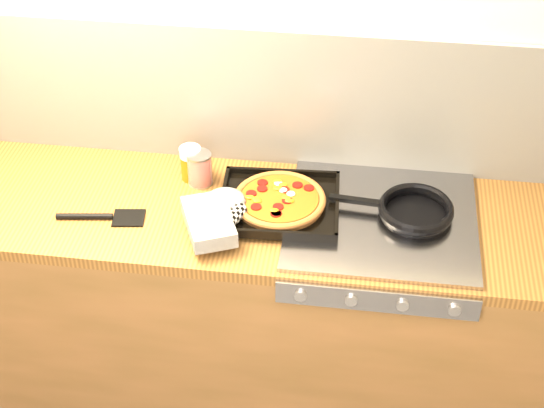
# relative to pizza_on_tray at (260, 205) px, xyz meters

# --- Properties ---
(room_shell) EXTENTS (3.20, 3.20, 3.20)m
(room_shell) POSITION_rel_pizza_on_tray_xyz_m (-0.06, 0.31, 0.21)
(room_shell) COLOR white
(room_shell) RESTS_ON ground
(counter_run) EXTENTS (3.20, 0.62, 0.90)m
(counter_run) POSITION_rel_pizza_on_tray_xyz_m (-0.06, 0.02, -0.49)
(counter_run) COLOR #905D37
(counter_run) RESTS_ON ground
(stovetop) EXTENTS (0.60, 0.56, 0.02)m
(stovetop) POSITION_rel_pizza_on_tray_xyz_m (0.39, 0.02, -0.04)
(stovetop) COLOR #97969B
(stovetop) RESTS_ON counter_run
(pizza_on_tray) EXTENTS (0.51, 0.46, 0.06)m
(pizza_on_tray) POSITION_rel_pizza_on_tray_xyz_m (0.00, 0.00, 0.00)
(pizza_on_tray) COLOR black
(pizza_on_tray) RESTS_ON stovetop
(frying_pan) EXTENTS (0.41, 0.26, 0.04)m
(frying_pan) POSITION_rel_pizza_on_tray_xyz_m (0.49, 0.05, -0.01)
(frying_pan) COLOR black
(frying_pan) RESTS_ON stovetop
(tomato_can) EXTENTS (0.10, 0.10, 0.12)m
(tomato_can) POSITION_rel_pizza_on_tray_xyz_m (-0.23, 0.15, 0.02)
(tomato_can) COLOR #AE100E
(tomato_can) RESTS_ON counter_run
(juice_glass) EXTENTS (0.08, 0.08, 0.12)m
(juice_glass) POSITION_rel_pizza_on_tray_xyz_m (-0.26, 0.17, 0.02)
(juice_glass) COLOR #DF5C0D
(juice_glass) RESTS_ON counter_run
(wooden_spoon) EXTENTS (0.30, 0.07, 0.02)m
(wooden_spoon) POSITION_rel_pizza_on_tray_xyz_m (0.08, 0.17, -0.03)
(wooden_spoon) COLOR #9D7D42
(wooden_spoon) RESTS_ON counter_run
(black_spatula) EXTENTS (0.29, 0.10, 0.02)m
(black_spatula) POSITION_rel_pizza_on_tray_xyz_m (-0.50, -0.08, -0.03)
(black_spatula) COLOR black
(black_spatula) RESTS_ON counter_run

